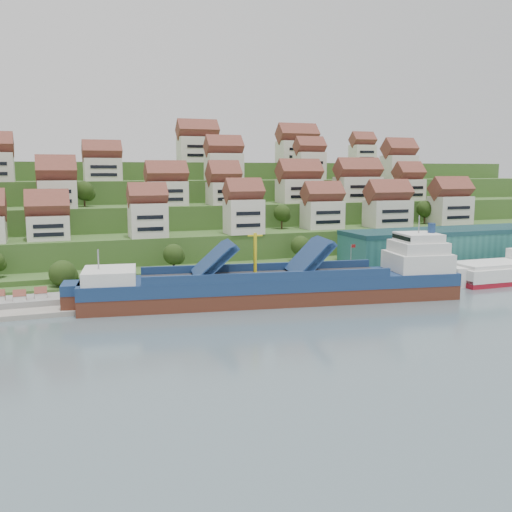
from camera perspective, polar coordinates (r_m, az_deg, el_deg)
name	(u,v)px	position (r m, az deg, el deg)	size (l,w,h in m)	color
ground	(301,299)	(126.98, 4.54, -4.33)	(300.00, 300.00, 0.00)	slate
quay	(347,277)	(148.80, 9.13, -2.07)	(180.00, 14.00, 2.20)	gray
pebble_beach	(21,306)	(127.48, -22.46, -4.68)	(45.00, 20.00, 1.00)	gray
hillside	(189,216)	(222.73, -6.68, 3.97)	(260.00, 128.00, 31.00)	#2D4C1E
hillside_village	(233,184)	(180.58, -2.29, 7.20)	(158.43, 64.97, 28.87)	silver
hillside_trees	(223,210)	(165.33, -3.36, 4.62)	(142.28, 62.14, 32.10)	#294216
warehouse	(446,247)	(167.34, 18.44, 0.89)	(60.00, 15.00, 10.00)	#24625C
flagpole	(351,258)	(142.63, 9.50, -0.18)	(1.28, 0.16, 8.00)	gray
beach_huts	(9,301)	(126.02, -23.43, -4.14)	(14.40, 3.70, 2.20)	white
cargo_ship	(284,286)	(123.99, 2.85, -3.01)	(82.37, 24.94, 18.10)	#542719
second_ship	(508,272)	(159.50, 23.92, -1.43)	(30.13, 11.43, 8.71)	maroon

